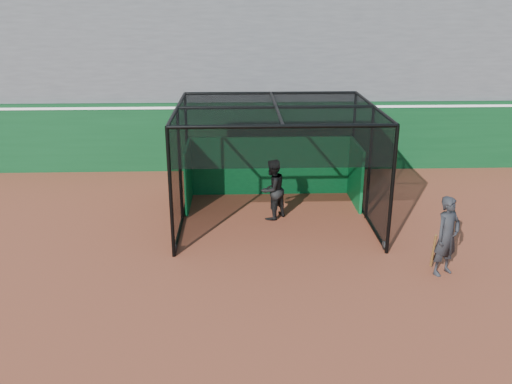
{
  "coord_description": "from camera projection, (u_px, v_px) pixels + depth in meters",
  "views": [
    {
      "loc": [
        -0.28,
        -10.84,
        6.01
      ],
      "look_at": [
        0.17,
        2.0,
        1.4
      ],
      "focal_mm": 38.0,
      "sensor_mm": 36.0,
      "label": 1
    }
  ],
  "objects": [
    {
      "name": "grandstand",
      "position": [
        243.0,
        38.0,
        22.27
      ],
      "size": [
        50.0,
        7.85,
        8.95
      ],
      "color": "#4C4C4F",
      "rests_on": "ground"
    },
    {
      "name": "ground",
      "position": [
        252.0,
        280.0,
        12.24
      ],
      "size": [
        120.0,
        120.0,
        0.0
      ],
      "primitive_type": "plane",
      "color": "brown",
      "rests_on": "ground"
    },
    {
      "name": "batter",
      "position": [
        272.0,
        190.0,
        15.39
      ],
      "size": [
        1.08,
        1.07,
        1.76
      ],
      "primitive_type": "imported",
      "rotation": [
        0.0,
        0.0,
        3.92
      ],
      "color": "black",
      "rests_on": "ground"
    },
    {
      "name": "outfield_wall",
      "position": [
        245.0,
        135.0,
        19.79
      ],
      "size": [
        50.0,
        0.5,
        2.5
      ],
      "color": "#093617",
      "rests_on": "ground"
    },
    {
      "name": "batting_cage",
      "position": [
        275.0,
        165.0,
        15.08
      ],
      "size": [
        5.39,
        4.68,
        3.25
      ],
      "color": "black",
      "rests_on": "ground"
    },
    {
      "name": "on_deck_player",
      "position": [
        447.0,
        236.0,
        12.24
      ],
      "size": [
        0.82,
        0.73,
        1.88
      ],
      "color": "black",
      "rests_on": "ground"
    }
  ]
}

